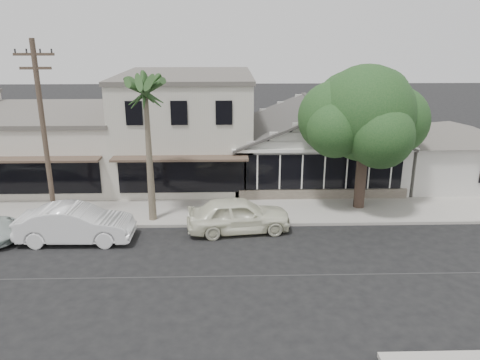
{
  "coord_description": "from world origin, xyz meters",
  "views": [
    {
      "loc": [
        -0.45,
        -16.5,
        9.33
      ],
      "look_at": [
        0.19,
        6.0,
        2.09
      ],
      "focal_mm": 35.0,
      "sensor_mm": 36.0,
      "label": 1
    }
  ],
  "objects_px": {
    "utility_pole": "(44,132)",
    "car_0": "(239,215)",
    "car_1": "(76,224)",
    "shade_tree": "(363,116)"
  },
  "relations": [
    {
      "from": "utility_pole",
      "to": "car_0",
      "type": "relative_size",
      "value": 1.81
    },
    {
      "from": "car_0",
      "to": "car_1",
      "type": "relative_size",
      "value": 0.95
    },
    {
      "from": "car_1",
      "to": "car_0",
      "type": "bearing_deg",
      "value": -82.47
    },
    {
      "from": "shade_tree",
      "to": "car_0",
      "type": "bearing_deg",
      "value": -155.74
    },
    {
      "from": "utility_pole",
      "to": "car_1",
      "type": "bearing_deg",
      "value": -47.8
    },
    {
      "from": "car_0",
      "to": "shade_tree",
      "type": "distance_m",
      "value": 8.35
    },
    {
      "from": "utility_pole",
      "to": "car_1",
      "type": "height_order",
      "value": "utility_pole"
    },
    {
      "from": "car_0",
      "to": "shade_tree",
      "type": "relative_size",
      "value": 0.64
    },
    {
      "from": "utility_pole",
      "to": "shade_tree",
      "type": "bearing_deg",
      "value": 7.81
    },
    {
      "from": "car_0",
      "to": "car_1",
      "type": "xyz_separation_m",
      "value": [
        -7.51,
        -0.93,
        0.02
      ]
    }
  ]
}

